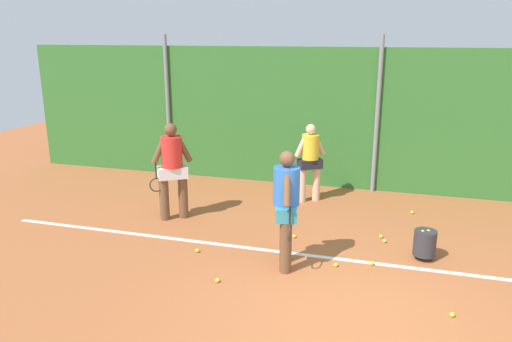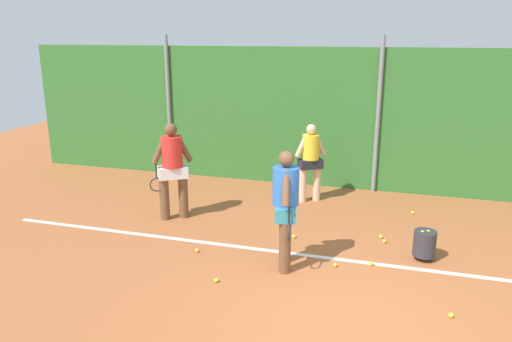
# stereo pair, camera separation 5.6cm
# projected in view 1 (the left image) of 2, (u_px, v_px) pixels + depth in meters

# --- Properties ---
(ground_plane) EXTENTS (27.62, 27.62, 0.00)m
(ground_plane) POSITION_uv_depth(u_px,v_px,m) (358.00, 264.00, 7.83)
(ground_plane) COLOR #A85B33
(hedge_fence_backdrop) EXTENTS (17.95, 0.25, 3.28)m
(hedge_fence_backdrop) POSITION_uv_depth(u_px,v_px,m) (377.00, 121.00, 11.17)
(hedge_fence_backdrop) COLOR #33702D
(hedge_fence_backdrop) RESTS_ON ground_plane
(fence_post_left) EXTENTS (0.10, 0.10, 3.55)m
(fence_post_left) POSITION_uv_depth(u_px,v_px,m) (168.00, 107.00, 12.35)
(fence_post_left) COLOR gray
(fence_post_left) RESTS_ON ground_plane
(fence_post_center) EXTENTS (0.10, 0.10, 3.55)m
(fence_post_center) POSITION_uv_depth(u_px,v_px,m) (377.00, 116.00, 10.97)
(fence_post_center) COLOR gray
(fence_post_center) RESTS_ON ground_plane
(court_baseline_paint) EXTENTS (13.12, 0.10, 0.01)m
(court_baseline_paint) POSITION_uv_depth(u_px,v_px,m) (359.00, 261.00, 7.90)
(court_baseline_paint) COLOR white
(court_baseline_paint) RESTS_ON ground_plane
(player_foreground_near) EXTENTS (0.44, 0.82, 1.89)m
(player_foreground_near) POSITION_uv_depth(u_px,v_px,m) (286.00, 204.00, 7.45)
(player_foreground_near) COLOR brown
(player_foreground_near) RESTS_ON ground_plane
(player_midcourt) EXTENTS (0.71, 0.61, 1.92)m
(player_midcourt) POSITION_uv_depth(u_px,v_px,m) (172.00, 166.00, 9.47)
(player_midcourt) COLOR brown
(player_midcourt) RESTS_ON ground_plane
(player_backcourt_far) EXTENTS (0.63, 0.52, 1.72)m
(player_backcourt_far) POSITION_uv_depth(u_px,v_px,m) (310.00, 158.00, 10.52)
(player_backcourt_far) COLOR beige
(player_backcourt_far) RESTS_ON ground_plane
(ball_hopper) EXTENTS (0.36, 0.36, 0.51)m
(ball_hopper) POSITION_uv_depth(u_px,v_px,m) (425.00, 243.00, 7.91)
(ball_hopper) COLOR #2D2D33
(ball_hopper) RESTS_ON ground_plane
(tennis_ball_0) EXTENTS (0.07, 0.07, 0.07)m
(tennis_ball_0) POSITION_uv_depth(u_px,v_px,m) (412.00, 212.00, 9.98)
(tennis_ball_0) COLOR #CCDB33
(tennis_ball_0) RESTS_ON ground_plane
(tennis_ball_1) EXTENTS (0.07, 0.07, 0.07)m
(tennis_ball_1) POSITION_uv_depth(u_px,v_px,m) (381.00, 236.00, 8.80)
(tennis_ball_1) COLOR #CCDB33
(tennis_ball_1) RESTS_ON ground_plane
(tennis_ball_2) EXTENTS (0.07, 0.07, 0.07)m
(tennis_ball_2) POSITION_uv_depth(u_px,v_px,m) (384.00, 241.00, 8.60)
(tennis_ball_2) COLOR #CCDB33
(tennis_ball_2) RESTS_ON ground_plane
(tennis_ball_3) EXTENTS (0.07, 0.07, 0.07)m
(tennis_ball_3) POSITION_uv_depth(u_px,v_px,m) (217.00, 280.00, 7.23)
(tennis_ball_3) COLOR #CCDB33
(tennis_ball_3) RESTS_ON ground_plane
(tennis_ball_4) EXTENTS (0.07, 0.07, 0.07)m
(tennis_ball_4) POSITION_uv_depth(u_px,v_px,m) (372.00, 263.00, 7.77)
(tennis_ball_4) COLOR #CCDB33
(tennis_ball_4) RESTS_ON ground_plane
(tennis_ball_5) EXTENTS (0.07, 0.07, 0.07)m
(tennis_ball_5) POSITION_uv_depth(u_px,v_px,m) (452.00, 315.00, 6.35)
(tennis_ball_5) COLOR #CCDB33
(tennis_ball_5) RESTS_ON ground_plane
(tennis_ball_6) EXTENTS (0.07, 0.07, 0.07)m
(tennis_ball_6) POSITION_uv_depth(u_px,v_px,m) (336.00, 265.00, 7.71)
(tennis_ball_6) COLOR #CCDB33
(tennis_ball_6) RESTS_ON ground_plane
(tennis_ball_7) EXTENTS (0.07, 0.07, 0.07)m
(tennis_ball_7) POSITION_uv_depth(u_px,v_px,m) (294.00, 236.00, 8.81)
(tennis_ball_7) COLOR #CCDB33
(tennis_ball_7) RESTS_ON ground_plane
(tennis_ball_8) EXTENTS (0.07, 0.07, 0.07)m
(tennis_ball_8) POSITION_uv_depth(u_px,v_px,m) (197.00, 251.00, 8.22)
(tennis_ball_8) COLOR #CCDB33
(tennis_ball_8) RESTS_ON ground_plane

